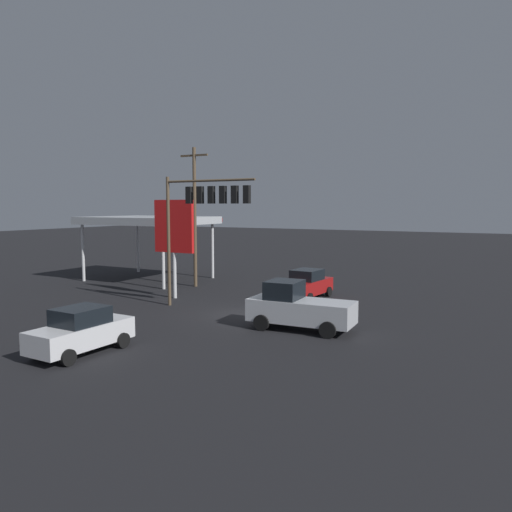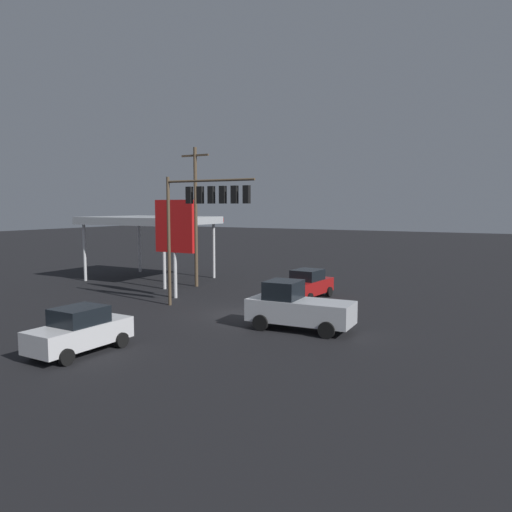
% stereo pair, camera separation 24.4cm
% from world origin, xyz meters
% --- Properties ---
extents(ground_plane, '(200.00, 200.00, 0.00)m').
position_xyz_m(ground_plane, '(0.00, 0.00, 0.00)').
color(ground_plane, black).
extents(traffic_signal_assembly, '(6.13, 0.43, 7.87)m').
position_xyz_m(traffic_signal_assembly, '(2.54, -0.28, 6.11)').
color(traffic_signal_assembly, brown).
rests_on(traffic_signal_assembly, ground).
extents(utility_pole, '(2.40, 0.26, 10.46)m').
position_xyz_m(utility_pole, '(7.98, -6.97, 5.52)').
color(utility_pole, brown).
rests_on(utility_pole, ground).
extents(gas_station_canopy, '(9.49, 7.76, 5.24)m').
position_xyz_m(gas_station_canopy, '(13.48, -8.12, 4.88)').
color(gas_station_canopy, '#B2B7BC').
rests_on(gas_station_canopy, ground).
extents(price_sign, '(3.04, 0.27, 6.52)m').
position_xyz_m(price_sign, '(6.36, -2.36, 4.60)').
color(price_sign, silver).
rests_on(price_sign, ground).
extents(pickup_parked, '(5.30, 2.48, 2.40)m').
position_xyz_m(pickup_parked, '(-4.31, 1.53, 1.11)').
color(pickup_parked, silver).
rests_on(pickup_parked, ground).
extents(sedan_waiting, '(2.15, 4.45, 1.93)m').
position_xyz_m(sedan_waiting, '(1.97, 9.54, 0.95)').
color(sedan_waiting, silver).
rests_on(sedan_waiting, ground).
extents(sedan_far, '(2.31, 4.52, 1.93)m').
position_xyz_m(sedan_far, '(-1.41, -6.47, 0.95)').
color(sedan_far, maroon).
rests_on(sedan_far, ground).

